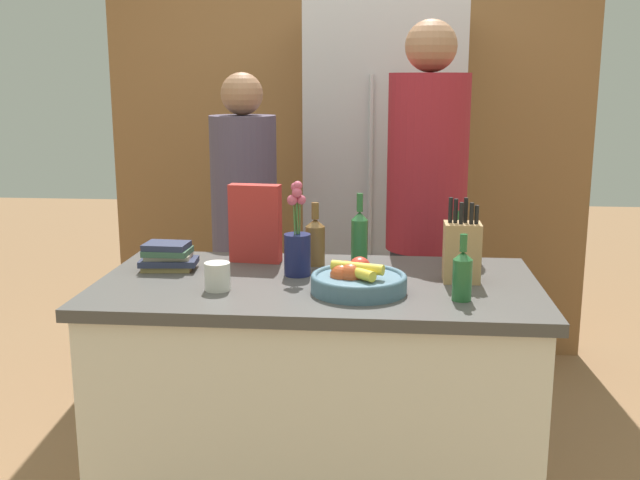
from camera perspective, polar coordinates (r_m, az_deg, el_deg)
kitchen_island at (r=2.67m, az=-0.19°, el=-12.42°), size 1.48×0.78×0.90m
back_wall_wood at (r=4.25m, az=2.13°, el=8.69°), size 2.68×0.12×2.60m
refrigerator at (r=3.92m, az=4.78°, el=3.32°), size 0.77×0.62×1.91m
fruit_bowl at (r=2.39m, az=2.83°, el=-3.05°), size 0.31×0.31×0.10m
knife_block at (r=2.53m, az=10.75°, el=-0.81°), size 0.12×0.10×0.28m
flower_vase at (r=2.57m, az=-1.75°, el=-0.50°), size 0.09×0.09×0.33m
cereal_box at (r=2.76m, az=-4.95°, el=1.26°), size 0.19×0.08×0.29m
coffee_mug at (r=2.43m, az=-7.82°, el=-2.74°), size 0.08×0.12×0.09m
book_stack at (r=2.71m, az=-11.51°, el=-1.25°), size 0.21×0.14×0.10m
bottle_oil at (r=2.32m, az=10.79°, el=-2.59°), size 0.06×0.06×0.21m
bottle_vinegar at (r=2.71m, az=-0.37°, el=-0.04°), size 0.07×0.07×0.23m
bottle_wine at (r=2.73m, az=10.27°, el=-0.38°), size 0.06×0.06×0.21m
bottle_water at (r=2.74m, az=3.03°, el=0.33°), size 0.06×0.06×0.26m
person_at_sink at (r=3.39m, az=-5.75°, el=0.91°), size 0.29×0.29×1.59m
person_in_blue at (r=3.14m, az=8.09°, el=2.10°), size 0.33×0.33×1.79m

